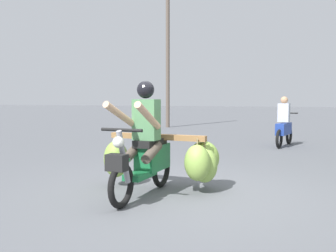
# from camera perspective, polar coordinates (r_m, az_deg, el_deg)

# --- Properties ---
(ground_plane) EXTENTS (120.00, 120.00, 0.00)m
(ground_plane) POSITION_cam_1_polar(r_m,az_deg,el_deg) (5.29, 2.32, -10.46)
(ground_plane) COLOR #56595E
(motorbike_main_loaded) EXTENTS (1.82, 1.79, 1.58)m
(motorbike_main_loaded) POSITION_cam_1_polar(r_m,az_deg,el_deg) (5.33, -0.58, -4.40)
(motorbike_main_loaded) COLOR black
(motorbike_main_loaded) RESTS_ON ground
(motorbike_distant_ahead_left) EXTENTS (0.57, 1.60, 1.40)m
(motorbike_distant_ahead_left) POSITION_cam_1_polar(r_m,az_deg,el_deg) (10.91, 17.28, -0.05)
(motorbike_distant_ahead_left) COLOR black
(motorbike_distant_ahead_left) RESTS_ON ground
(utility_pole) EXTENTS (0.18, 0.18, 6.86)m
(utility_pole) POSITION_cam_1_polar(r_m,az_deg,el_deg) (17.61, -0.04, 11.00)
(utility_pole) COLOR brown
(utility_pole) RESTS_ON ground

